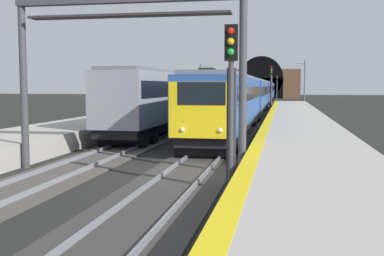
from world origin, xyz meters
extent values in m
plane|color=black|center=(0.00, 0.00, 0.00)|extent=(320.00, 320.00, 0.00)
cube|color=#ADA89E|center=(0.00, -4.38, 0.47)|extent=(112.00, 4.46, 0.94)
cube|color=yellow|center=(0.00, -2.40, 0.95)|extent=(112.00, 0.50, 0.01)
cube|color=#383533|center=(0.00, 0.00, 0.03)|extent=(160.00, 3.08, 0.06)
cube|color=gray|center=(0.00, 0.72, 0.14)|extent=(160.00, 0.07, 0.15)
cube|color=gray|center=(0.00, -0.72, 0.14)|extent=(160.00, 0.07, 0.15)
cube|color=#4C4742|center=(0.00, 4.55, 0.03)|extent=(160.00, 2.88, 0.06)
cube|color=gray|center=(0.00, 5.26, 0.14)|extent=(160.00, 0.07, 0.15)
cube|color=gray|center=(0.00, 3.83, 0.14)|extent=(160.00, 0.07, 0.15)
cube|color=#264C99|center=(13.09, 0.00, 2.35)|extent=(20.98, 2.95, 2.66)
cube|color=black|center=(13.09, 0.00, 2.77)|extent=(20.14, 2.98, 0.80)
cube|color=slate|center=(13.09, 0.00, 3.78)|extent=(20.35, 2.52, 0.20)
cube|color=black|center=(13.09, 0.00, 0.83)|extent=(20.56, 2.61, 0.54)
cylinder|color=black|center=(3.55, -0.03, 0.49)|extent=(0.98, 2.66, 0.97)
cylinder|color=black|center=(5.35, -0.02, 0.49)|extent=(0.98, 2.66, 0.97)
cylinder|color=black|center=(20.82, 0.02, 0.49)|extent=(0.98, 2.66, 0.97)
cylinder|color=black|center=(22.62, 0.03, 0.49)|extent=(0.98, 2.66, 0.97)
cube|color=yellow|center=(2.56, -0.03, 2.20)|extent=(0.13, 2.77, 2.35)
cube|color=black|center=(2.51, -0.03, 2.89)|extent=(0.05, 2.02, 0.96)
sphere|color=#F2EACC|center=(2.50, -0.83, 1.37)|extent=(0.20, 0.20, 0.20)
sphere|color=#F2EACC|center=(2.50, 0.76, 1.37)|extent=(0.20, 0.20, 0.20)
cube|color=#264C99|center=(34.79, 0.00, 2.35)|extent=(20.98, 2.95, 2.66)
cube|color=black|center=(34.79, 0.00, 2.68)|extent=(20.14, 2.98, 0.89)
cube|color=slate|center=(34.79, 0.00, 3.78)|extent=(20.35, 2.52, 0.20)
cube|color=black|center=(34.79, 0.00, 0.83)|extent=(20.56, 2.61, 0.54)
cylinder|color=black|center=(25.44, -0.03, 0.49)|extent=(0.98, 2.66, 0.97)
cylinder|color=black|center=(27.24, -0.02, 0.49)|extent=(0.98, 2.66, 0.97)
cylinder|color=black|center=(42.35, 0.02, 0.49)|extent=(0.98, 2.66, 0.97)
cylinder|color=black|center=(44.15, 0.03, 0.49)|extent=(0.98, 2.66, 0.97)
cube|color=#264C99|center=(56.50, 0.00, 2.35)|extent=(20.98, 2.95, 2.66)
cube|color=black|center=(56.50, 0.00, 2.73)|extent=(20.14, 2.98, 0.91)
cube|color=slate|center=(56.50, 0.00, 3.78)|extent=(20.35, 2.52, 0.20)
cube|color=black|center=(56.50, 0.00, 0.83)|extent=(20.56, 2.61, 0.54)
cylinder|color=black|center=(47.42, -0.03, 0.49)|extent=(0.98, 2.66, 0.97)
cylinder|color=black|center=(49.22, -0.02, 0.49)|extent=(0.98, 2.66, 0.97)
cylinder|color=black|center=(63.79, 0.02, 0.49)|extent=(0.98, 2.66, 0.97)
cylinder|color=black|center=(65.59, 0.03, 0.49)|extent=(0.98, 2.66, 0.97)
cube|color=#264C99|center=(78.21, 0.00, 2.35)|extent=(20.98, 2.95, 2.66)
cube|color=black|center=(78.21, 0.00, 2.76)|extent=(20.14, 2.98, 0.88)
cube|color=slate|center=(78.21, 0.00, 3.78)|extent=(20.35, 2.52, 0.20)
cube|color=black|center=(78.21, 0.00, 0.83)|extent=(20.56, 2.61, 0.54)
cylinder|color=black|center=(68.80, -0.03, 0.49)|extent=(0.98, 2.66, 0.97)
cylinder|color=black|center=(70.60, -0.02, 0.49)|extent=(0.98, 2.66, 0.97)
cylinder|color=black|center=(85.82, 0.02, 0.49)|extent=(0.98, 2.66, 0.97)
cylinder|color=black|center=(87.62, 0.03, 0.49)|extent=(0.98, 2.66, 0.97)
cube|color=gray|center=(14.14, 4.55, 2.50)|extent=(18.28, 3.20, 2.94)
cube|color=black|center=(14.14, 4.55, 3.02)|extent=(17.56, 3.21, 0.89)
cube|color=slate|center=(14.14, 4.55, 4.07)|extent=(17.73, 2.78, 0.20)
cube|color=black|center=(14.14, 4.55, 0.83)|extent=(17.91, 2.86, 0.54)
cylinder|color=black|center=(21.79, 4.35, 0.49)|extent=(1.05, 2.53, 0.98)
cylinder|color=black|center=(19.99, 4.39, 0.49)|extent=(1.05, 2.53, 0.98)
cylinder|color=black|center=(8.29, 4.70, 0.49)|extent=(1.05, 2.53, 0.98)
cylinder|color=black|center=(6.49, 4.75, 0.49)|extent=(1.05, 2.53, 0.98)
cube|color=yellow|center=(23.29, 4.31, 2.38)|extent=(0.19, 2.62, 2.70)
cube|color=black|center=(23.34, 4.31, 3.09)|extent=(0.09, 1.91, 1.06)
sphere|color=#F2EACC|center=(23.37, 5.06, 1.38)|extent=(0.20, 0.20, 0.20)
sphere|color=#F2EACC|center=(23.33, 3.56, 1.38)|extent=(0.20, 0.20, 0.20)
cube|color=gray|center=(32.90, 4.55, 2.50)|extent=(18.28, 3.20, 2.94)
cube|color=black|center=(32.90, 4.55, 3.00)|extent=(17.56, 3.21, 0.89)
cube|color=slate|center=(32.90, 4.55, 4.07)|extent=(17.73, 2.78, 0.20)
cube|color=black|center=(32.90, 4.55, 0.83)|extent=(17.91, 2.86, 0.54)
cylinder|color=black|center=(40.88, 4.34, 0.49)|extent=(1.05, 2.53, 0.98)
cylinder|color=black|center=(39.08, 4.39, 0.49)|extent=(1.05, 2.53, 0.98)
cylinder|color=black|center=(26.72, 4.71, 0.49)|extent=(1.05, 2.53, 0.98)
cylinder|color=black|center=(24.93, 4.75, 0.49)|extent=(1.05, 2.53, 0.98)
cube|color=black|center=(32.90, 4.55, 4.62)|extent=(1.34, 1.67, 0.90)
cylinder|color=#38383D|center=(-2.87, -1.84, 1.97)|extent=(0.16, 0.16, 3.94)
cube|color=black|center=(-2.87, -1.84, 4.46)|extent=(0.20, 0.38, 1.05)
cube|color=#38383D|center=(-2.73, -1.84, 1.97)|extent=(0.04, 0.28, 3.54)
sphere|color=red|center=(-3.00, -1.84, 4.79)|extent=(0.20, 0.20, 0.20)
sphere|color=yellow|center=(-3.00, -1.84, 4.49)|extent=(0.20, 0.20, 0.20)
sphere|color=green|center=(-3.00, -1.84, 4.19)|extent=(0.20, 0.20, 0.20)
cylinder|color=#38383D|center=(44.59, -1.84, 2.33)|extent=(0.16, 0.16, 4.67)
cube|color=black|center=(44.59, -1.84, 5.19)|extent=(0.20, 0.38, 1.05)
cube|color=#38383D|center=(44.73, -1.84, 2.33)|extent=(0.04, 0.28, 4.20)
sphere|color=red|center=(44.46, -1.84, 5.52)|extent=(0.20, 0.20, 0.20)
sphere|color=yellow|center=(44.46, -1.84, 5.22)|extent=(0.20, 0.20, 0.20)
sphere|color=green|center=(44.46, -1.84, 4.92)|extent=(0.20, 0.20, 0.20)
cylinder|color=#38383D|center=(97.04, -1.84, 2.33)|extent=(0.16, 0.16, 4.66)
cube|color=black|center=(97.04, -1.84, 5.19)|extent=(0.20, 0.38, 1.05)
cube|color=#38383D|center=(97.18, -1.84, 2.33)|extent=(0.04, 0.28, 4.20)
sphere|color=red|center=(96.91, -1.84, 5.51)|extent=(0.20, 0.20, 0.20)
sphere|color=yellow|center=(96.91, -1.84, 5.21)|extent=(0.20, 0.20, 0.20)
sphere|color=green|center=(96.91, -1.84, 4.91)|extent=(0.20, 0.20, 0.20)
cylinder|color=#3F3F47|center=(-0.01, 6.50, 3.11)|extent=(0.28, 0.28, 6.21)
cylinder|color=#3F3F47|center=(-0.01, -1.95, 3.11)|extent=(0.28, 0.28, 6.21)
cube|color=#2D2D33|center=(-0.01, 2.27, 5.76)|extent=(0.70, 7.60, 0.08)
cube|color=brown|center=(108.20, 2.27, 3.73)|extent=(2.68, 19.77, 7.46)
cube|color=black|center=(106.81, 2.27, 2.61)|extent=(0.12, 11.07, 5.22)
cylinder|color=black|center=(106.81, 2.27, 5.22)|extent=(0.12, 11.07, 11.07)
cylinder|color=#595B60|center=(69.44, 11.56, 3.61)|extent=(0.22, 0.22, 7.22)
cylinder|color=#595B60|center=(69.44, 10.45, 6.62)|extent=(0.08, 2.22, 0.08)
cylinder|color=#595B60|center=(70.37, -7.01, 3.86)|extent=(0.22, 0.22, 7.72)
cylinder|color=#595B60|center=(70.37, -6.15, 7.12)|extent=(0.08, 1.73, 0.08)
camera|label=1|loc=(-17.02, -3.36, 3.20)|focal=44.86mm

